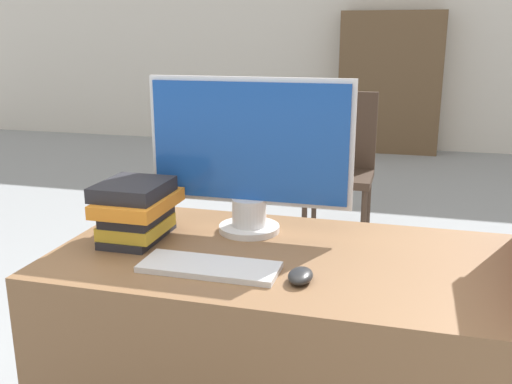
{
  "coord_description": "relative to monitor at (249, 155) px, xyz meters",
  "views": [
    {
      "loc": [
        0.32,
        -1.13,
        1.36
      ],
      "look_at": [
        -0.08,
        0.32,
        0.95
      ],
      "focal_mm": 40.0,
      "sensor_mm": 36.0,
      "label": 1
    }
  ],
  "objects": [
    {
      "name": "wall_back",
      "position": [
        0.15,
        5.61,
        0.39
      ],
      "size": [
        12.0,
        0.06,
        2.8
      ],
      "color": "silver",
      "rests_on": "ground_plane"
    },
    {
      "name": "desk",
      "position": [
        0.15,
        -0.17,
        -0.63
      ],
      "size": [
        1.32,
        0.7,
        0.76
      ],
      "color": "brown",
      "rests_on": "ground_plane"
    },
    {
      "name": "monitor",
      "position": [
        0.0,
        0.0,
        0.0
      ],
      "size": [
        0.64,
        0.19,
        0.48
      ],
      "color": "silver",
      "rests_on": "desk"
    },
    {
      "name": "keyboard",
      "position": [
        -0.02,
        -0.33,
        -0.24
      ],
      "size": [
        0.37,
        0.14,
        0.02
      ],
      "color": "silver",
      "rests_on": "desk"
    },
    {
      "name": "mouse",
      "position": [
        0.23,
        -0.34,
        -0.23
      ],
      "size": [
        0.06,
        0.1,
        0.03
      ],
      "color": "#262626",
      "rests_on": "desk"
    },
    {
      "name": "book_stack",
      "position": [
        -0.31,
        -0.16,
        -0.15
      ],
      "size": [
        0.2,
        0.28,
        0.18
      ],
      "color": "#232328",
      "rests_on": "desk"
    },
    {
      "name": "far_chair",
      "position": [
        0.04,
        2.13,
        -0.45
      ],
      "size": [
        0.44,
        0.44,
        1.0
      ],
      "rotation": [
        0.0,
        0.0,
        1.0
      ],
      "color": "#38281E",
      "rests_on": "ground_plane"
    },
    {
      "name": "bookshelf_far",
      "position": [
        0.21,
        5.37,
        -0.19
      ],
      "size": [
        1.18,
        0.32,
        1.64
      ],
      "color": "brown",
      "rests_on": "ground_plane"
    }
  ]
}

